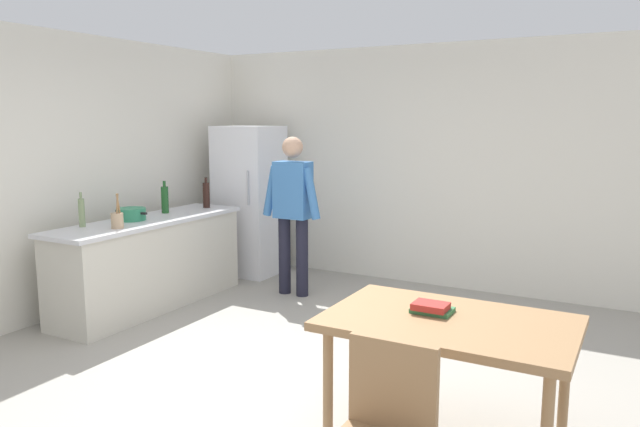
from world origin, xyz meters
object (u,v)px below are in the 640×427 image
Objects in this scene: cooking_pot at (131,214)px; bottle_wine_dark at (206,195)px; refrigerator at (250,200)px; dining_table at (449,332)px; book_stack at (431,308)px; bottle_wine_green at (165,199)px; utensil_jar at (117,220)px; person at (293,205)px; bottle_vinegar_tall at (82,212)px.

cooking_pot is 1.03m from bottle_wine_dark.
bottle_wine_dark is at bearing -96.06° from refrigerator.
book_stack is at bearing 156.35° from dining_table.
book_stack is (3.39, -1.41, -0.27)m from bottle_wine_green.
bottle_wine_dark is at bearing 75.30° from bottle_wine_green.
bottle_wine_green is (-0.13, -0.51, 0.00)m from bottle_wine_dark.
dining_table is at bearing -15.36° from cooking_pot.
bottle_wine_dark is (0.10, 1.02, 0.09)m from cooking_pot.
cooking_pot reaches higher than dining_table.
refrigerator is 4.13m from book_stack.
dining_table is at bearing -10.04° from utensil_jar.
utensil_jar is (-3.26, 0.58, 0.31)m from dining_table.
refrigerator is 5.62× the size of utensil_jar.
dining_table is 3.50× the size of cooking_pot.
refrigerator is 4.50× the size of cooking_pot.
book_stack is (2.23, -2.09, -0.20)m from person.
utensil_jar is 1.38× the size of book_stack.
bottle_wine_green is 1.46× the size of book_stack.
utensil_jar is 0.94× the size of bottle_wine_green.
bottle_wine_dark reaches higher than utensil_jar.
book_stack is at bearing -22.60° from bottle_wine_green.
refrigerator is 2.25m from bottle_vinegar_tall.
bottle_wine_dark is at bearing 149.41° from book_stack.
bottle_wine_dark is (-0.08, -0.72, 0.15)m from refrigerator.
dining_table is at bearing -7.52° from bottle_vinegar_tall.
person is 3.06m from book_stack.
bottle_vinegar_tall is 0.99m from bottle_wine_green.
person reaches higher than utensil_jar.
bottle_vinegar_tall reaches higher than cooking_pot.
bottle_vinegar_tall is at bearing -126.85° from person.
book_stack is (3.35, -0.90, -0.18)m from cooking_pot.
bottle_wine_green is (-3.51, 1.46, 0.37)m from dining_table.
cooking_pot is at bearing -95.85° from refrigerator.
utensil_jar is 0.36m from bottle_vinegar_tall.
utensil_jar is at bearing 16.39° from bottle_vinegar_tall.
bottle_wine_dark is 3.79m from book_stack.
bottle_vinegar_tall is at bearing -163.61° from utensil_jar.
bottle_wine_green is (-0.21, -1.24, 0.15)m from refrigerator.
refrigerator is at bearing 140.20° from book_stack.
bottle_vinegar_tall is 0.94× the size of bottle_wine_dark.
refrigerator is at bearing 82.26° from bottle_vinegar_tall.
refrigerator is at bearing 84.15° from cooking_pot.
bottle_wine_green is at bearing -149.57° from person.
book_stack is (3.25, -1.92, -0.27)m from bottle_wine_dark.
refrigerator reaches higher than bottle_wine_dark.
book_stack is at bearing -15.04° from cooking_pot.
bottle_wine_green reaches higher than utensil_jar.
dining_table is 4.12× the size of bottle_wine_dark.
utensil_jar is 1.41m from bottle_wine_dark.
bottle_vinegar_tall is 0.94× the size of bottle_wine_green.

